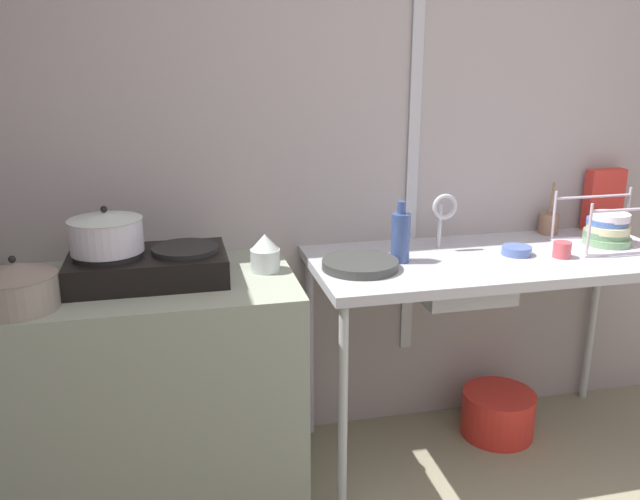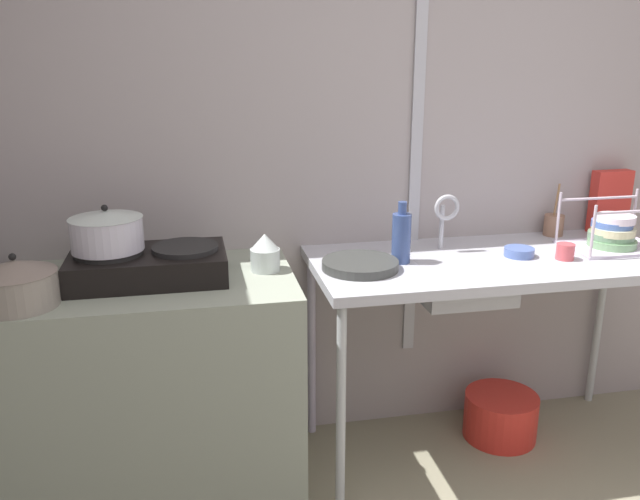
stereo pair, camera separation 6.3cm
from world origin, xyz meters
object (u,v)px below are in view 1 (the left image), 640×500
object	(u,v)px
percolator	(265,253)
utensil_jar	(549,223)
sink_basin	(459,278)
small_bowl_on_drainboard	(517,250)
bucket_on_floor	(498,413)
stove	(148,266)
pot_beside_stove	(16,286)
cereal_box	(603,200)
cup_by_rack	(562,250)
dish_rack	(607,232)
faucet	(444,212)
frying_pan	(360,264)
bottle_by_sink	(400,236)
pot_on_left_burner	(106,232)

from	to	relation	value
percolator	utensil_jar	world-z (taller)	utensil_jar
sink_basin	utensil_jar	world-z (taller)	utensil_jar
small_bowl_on_drainboard	bucket_on_floor	bearing A→B (deg)	71.46
stove	sink_basin	world-z (taller)	stove
utensil_jar	sink_basin	bearing A→B (deg)	-152.98
stove	pot_beside_stove	distance (m)	0.45
sink_basin	cereal_box	size ratio (longest dim) A/B	1.26
small_bowl_on_drainboard	utensil_jar	xyz separation A→B (m)	(0.31, 0.27, 0.03)
cup_by_rack	bucket_on_floor	distance (m)	0.85
bucket_on_floor	pot_beside_stove	bearing A→B (deg)	-172.24
sink_basin	percolator	bearing A→B (deg)	176.36
dish_rack	cup_by_rack	distance (m)	0.30
pot_beside_stove	sink_basin	xyz separation A→B (m)	(1.63, 0.16, -0.15)
bucket_on_floor	sink_basin	bearing A→B (deg)	-160.38
stove	faucet	distance (m)	1.22
bucket_on_floor	frying_pan	bearing A→B (deg)	-171.15
cereal_box	cup_by_rack	bearing A→B (deg)	-143.20
sink_basin	pot_beside_stove	bearing A→B (deg)	-174.46
pot_beside_stove	faucet	xyz separation A→B (m)	(1.62, 0.32, 0.09)
frying_pan	small_bowl_on_drainboard	world-z (taller)	same
sink_basin	cup_by_rack	size ratio (longest dim) A/B	4.99
percolator	faucet	size ratio (longest dim) A/B	0.60
sink_basin	stove	bearing A→B (deg)	178.57
cup_by_rack	small_bowl_on_drainboard	bearing A→B (deg)	154.87
cereal_box	bucket_on_floor	xyz separation A→B (m)	(-0.57, -0.20, -0.94)
bottle_by_sink	utensil_jar	bearing A→B (deg)	16.96
dish_rack	cereal_box	xyz separation A→B (m)	(0.15, 0.26, 0.08)
cup_by_rack	bucket_on_floor	world-z (taller)	cup_by_rack
cereal_box	percolator	bearing A→B (deg)	-173.85
percolator	cup_by_rack	world-z (taller)	percolator
faucet	bucket_on_floor	xyz separation A→B (m)	(0.30, -0.06, -0.96)
frying_pan	small_bowl_on_drainboard	xyz separation A→B (m)	(0.68, 0.03, 0.00)
small_bowl_on_drainboard	utensil_jar	size ratio (longest dim) A/B	0.51
sink_basin	bucket_on_floor	world-z (taller)	sink_basin
faucet	small_bowl_on_drainboard	xyz separation A→B (m)	(0.27, -0.14, -0.15)
bucket_on_floor	pot_on_left_burner	bearing A→B (deg)	-177.45
stove	dish_rack	size ratio (longest dim) A/B	1.43
dish_rack	bucket_on_floor	bearing A→B (deg)	172.55
dish_rack	cup_by_rack	world-z (taller)	dish_rack
faucet	bottle_by_sink	world-z (taller)	bottle_by_sink
pot_on_left_burner	bottle_by_sink	world-z (taller)	pot_on_left_burner
pot_beside_stove	dish_rack	size ratio (longest dim) A/B	0.67
frying_pan	bucket_on_floor	size ratio (longest dim) A/B	0.90
small_bowl_on_drainboard	bucket_on_floor	distance (m)	0.82
sink_basin	bottle_by_sink	world-z (taller)	bottle_by_sink
pot_beside_stove	bottle_by_sink	size ratio (longest dim) A/B	1.07
cup_by_rack	cereal_box	xyz separation A→B (m)	(0.43, 0.36, 0.11)
bottle_by_sink	bucket_on_floor	bearing A→B (deg)	6.35
dish_rack	bottle_by_sink	distance (m)	0.95
stove	bottle_by_sink	world-z (taller)	bottle_by_sink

